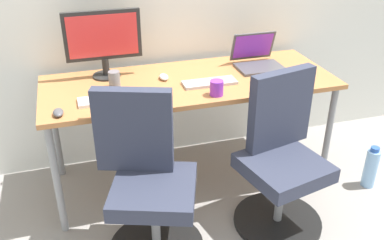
# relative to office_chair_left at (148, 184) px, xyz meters

# --- Properties ---
(ground_plane) EXTENTS (5.28, 5.28, 0.00)m
(ground_plane) POSITION_rel_office_chair_left_xyz_m (0.40, 0.56, -0.42)
(ground_plane) COLOR gray
(desk) EXTENTS (1.87, 0.71, 0.76)m
(desk) POSITION_rel_office_chair_left_xyz_m (0.40, 0.56, 0.27)
(desk) COLOR #B77542
(desk) RESTS_ON ground
(office_chair_left) EXTENTS (0.56, 0.56, 0.94)m
(office_chair_left) POSITION_rel_office_chair_left_xyz_m (0.00, 0.00, 0.00)
(office_chair_left) COLOR black
(office_chair_left) RESTS_ON ground
(office_chair_right) EXTENTS (0.54, 0.54, 0.94)m
(office_chair_right) POSITION_rel_office_chair_left_xyz_m (0.80, 0.00, 0.00)
(office_chair_right) COLOR black
(office_chair_right) RESTS_ON ground
(water_bottle_on_floor) EXTENTS (0.09, 0.09, 0.31)m
(water_bottle_on_floor) POSITION_rel_office_chair_left_xyz_m (1.57, 0.11, -0.28)
(water_bottle_on_floor) COLOR #8CBFF2
(water_bottle_on_floor) RESTS_ON ground
(desktop_monitor) EXTENTS (0.48, 0.18, 0.43)m
(desktop_monitor) POSITION_rel_office_chair_left_xyz_m (-0.10, 0.78, 0.58)
(desktop_monitor) COLOR #262626
(desktop_monitor) RESTS_ON desk
(open_laptop) EXTENTS (0.31, 0.29, 0.22)m
(open_laptop) POSITION_rel_office_chair_left_xyz_m (0.92, 0.67, 0.39)
(open_laptop) COLOR #4C4C51
(open_laptop) RESTS_ON desk
(keyboard_by_monitor) EXTENTS (0.34, 0.12, 0.02)m
(keyboard_by_monitor) POSITION_rel_office_chair_left_xyz_m (-0.14, 0.40, 0.34)
(keyboard_by_monitor) COLOR silver
(keyboard_by_monitor) RESTS_ON desk
(keyboard_by_laptop) EXTENTS (0.34, 0.12, 0.02)m
(keyboard_by_laptop) POSITION_rel_office_chair_left_xyz_m (0.51, 0.47, 0.34)
(keyboard_by_laptop) COLOR #B7B7B7
(keyboard_by_laptop) RESTS_ON desk
(mouse_by_monitor) EXTENTS (0.06, 0.10, 0.03)m
(mouse_by_monitor) POSITION_rel_office_chair_left_xyz_m (-0.41, 0.30, 0.35)
(mouse_by_monitor) COLOR #515156
(mouse_by_monitor) RESTS_ON desk
(mouse_by_laptop) EXTENTS (0.06, 0.10, 0.03)m
(mouse_by_laptop) POSITION_rel_office_chair_left_xyz_m (0.25, 0.63, 0.35)
(mouse_by_laptop) COLOR silver
(mouse_by_laptop) RESTS_ON desk
(coffee_mug) EXTENTS (0.08, 0.08, 0.09)m
(coffee_mug) POSITION_rel_office_chair_left_xyz_m (0.49, 0.30, 0.38)
(coffee_mug) COLOR purple
(coffee_mug) RESTS_ON desk
(pen_cup) EXTENTS (0.07, 0.07, 0.10)m
(pen_cup) POSITION_rel_office_chair_left_xyz_m (-0.07, 0.58, 0.39)
(pen_cup) COLOR slate
(pen_cup) RESTS_ON desk
(phone_near_monitor) EXTENTS (0.07, 0.14, 0.01)m
(phone_near_monitor) POSITION_rel_office_chair_left_xyz_m (0.79, 0.34, 0.34)
(phone_near_monitor) COLOR black
(phone_near_monitor) RESTS_ON desk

